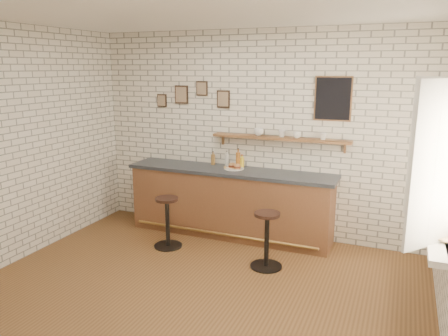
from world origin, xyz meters
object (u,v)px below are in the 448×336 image
(sandwich_plate, at_px, (234,169))
(shelf_cup_d, at_px, (323,136))
(shelf_cup_a, at_px, (259,132))
(shelf_cup_b, at_px, (282,134))
(condiment_bottle_yellow, at_px, (242,162))
(bitters_bottle_white, at_px, (227,160))
(bar_stool_left, at_px, (167,221))
(book_lower, at_px, (436,234))
(book_upper, at_px, (436,234))
(bitters_bottle_brown, at_px, (213,159))
(bitters_bottle_amber, at_px, (238,159))
(bar_counter, at_px, (230,202))
(bar_stool_right, at_px, (267,238))
(shelf_cup_c, at_px, (297,135))
(ciabatta_sandwich, at_px, (235,166))

(sandwich_plate, height_order, shelf_cup_d, shelf_cup_d)
(shelf_cup_a, distance_m, shelf_cup_b, 0.34)
(condiment_bottle_yellow, distance_m, shelf_cup_b, 0.75)
(bitters_bottle_white, xyz_separation_m, bar_stool_left, (-0.50, -0.95, -0.72))
(book_lower, relative_size, book_upper, 0.90)
(bitters_bottle_brown, distance_m, book_upper, 3.46)
(bitters_bottle_white, bearing_deg, book_lower, -30.62)
(book_lower, bearing_deg, bitters_bottle_amber, 160.99)
(condiment_bottle_yellow, bearing_deg, book_upper, -33.58)
(bar_counter, height_order, book_upper, bar_counter)
(shelf_cup_d, distance_m, book_upper, 2.26)
(shelf_cup_d, bearing_deg, bar_stool_right, -112.23)
(shelf_cup_c, height_order, book_lower, shelf_cup_c)
(bitters_bottle_brown, xyz_separation_m, shelf_cup_c, (1.28, 0.00, 0.45))
(sandwich_plate, relative_size, bar_stool_right, 0.39)
(ciabatta_sandwich, bearing_deg, bitters_bottle_amber, 93.12)
(ciabatta_sandwich, bearing_deg, shelf_cup_c, 10.71)
(shelf_cup_a, height_order, shelf_cup_b, shelf_cup_a)
(bitters_bottle_amber, distance_m, bar_stool_left, 1.39)
(bitters_bottle_amber, height_order, condiment_bottle_yellow, bitters_bottle_amber)
(shelf_cup_a, height_order, book_upper, shelf_cup_a)
(shelf_cup_d, relative_size, book_lower, 0.44)
(bar_counter, bearing_deg, book_upper, -29.31)
(shelf_cup_a, height_order, shelf_cup_d, shelf_cup_a)
(shelf_cup_a, xyz_separation_m, shelf_cup_d, (0.92, 0.00, -0.01))
(book_upper, bearing_deg, bar_stool_right, -164.97)
(bar_counter, bearing_deg, bitters_bottle_amber, 75.94)
(shelf_cup_c, bearing_deg, bar_stool_left, 114.57)
(bitters_bottle_amber, distance_m, shelf_cup_b, 0.78)
(bar_counter, distance_m, shelf_cup_c, 1.40)
(bitters_bottle_brown, height_order, shelf_cup_d, shelf_cup_d)
(shelf_cup_a, relative_size, shelf_cup_c, 1.25)
(bitters_bottle_white, height_order, book_lower, bitters_bottle_white)
(bar_counter, distance_m, shelf_cup_d, 1.66)
(bitters_bottle_amber, height_order, shelf_cup_a, shelf_cup_a)
(bar_stool_left, bearing_deg, shelf_cup_b, 35.45)
(sandwich_plate, xyz_separation_m, book_upper, (2.61, -1.53, -0.06))
(sandwich_plate, distance_m, bitters_bottle_white, 0.26)
(condiment_bottle_yellow, xyz_separation_m, shelf_cup_c, (0.81, 0.00, 0.45))
(bar_counter, bearing_deg, shelf_cup_d, 8.88)
(bar_stool_right, distance_m, shelf_cup_a, 1.64)
(shelf_cup_d, bearing_deg, bar_stool_left, -152.36)
(bitters_bottle_white, relative_size, bitters_bottle_amber, 0.82)
(sandwich_plate, distance_m, condiment_bottle_yellow, 0.19)
(bar_counter, xyz_separation_m, condiment_bottle_yellow, (0.11, 0.20, 0.58))
(sandwich_plate, xyz_separation_m, shelf_cup_a, (0.31, 0.16, 0.54))
(bar_counter, bearing_deg, bar_stool_left, -130.05)
(bitters_bottle_brown, xyz_separation_m, bitters_bottle_amber, (0.41, -0.00, 0.03))
(bar_stool_right, xyz_separation_m, book_upper, (1.82, -0.65, 0.57))
(bitters_bottle_white, bearing_deg, book_upper, -31.20)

